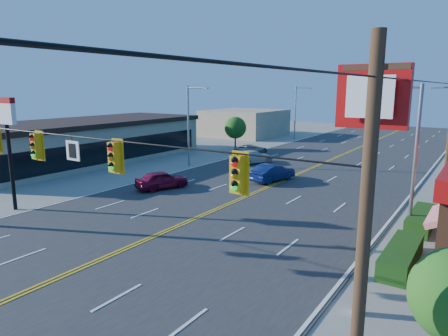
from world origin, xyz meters
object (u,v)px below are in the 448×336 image
Objects in this scene: car_blue at (272,173)px; car_white at (253,157)px; pizza_hut_sign at (7,130)px; kfc_pylon at (369,143)px; car_silver at (251,150)px; car_magenta at (162,180)px; signal_span at (53,162)px.

car_blue reaches higher than car_white.
pizza_hut_sign is at bearing 69.53° from car_blue.
kfc_pylon is 2.04× the size of car_silver.
car_blue is 13.97m from car_silver.
car_white is (-17.15, 22.56, -5.37)m from kfc_pylon.
car_silver is at bearing -61.39° from car_magenta.
signal_span is 5.22× the size of car_white.
kfc_pylon is at bearing 148.45° from car_white.
pizza_hut_sign reaches higher than car_white.
car_white is at bearing 127.25° from kfc_pylon.
kfc_pylon is 20.82m from car_blue.
pizza_hut_sign is 11.17m from car_magenta.
kfc_pylon is 1.24× the size of pizza_hut_sign.
car_silver is (-9.03, 31.50, -4.31)m from signal_span.
signal_span reaches higher than car_silver.
car_blue is 0.95× the size of car_white.
pizza_hut_sign is 23.51m from car_white.
car_magenta is 9.29m from car_blue.
kfc_pylon is 2.06× the size of car_magenta.
kfc_pylon is at bearing 173.17° from car_magenta.
car_magenta is at bearing 152.32° from kfc_pylon.
car_blue is (-11.70, 16.38, -5.31)m from kfc_pylon.
signal_span is at bearing 123.99° from car_white.
car_white is at bearing 77.87° from pizza_hut_sign.
signal_span is 20.81m from car_blue.
kfc_pylon reaches higher than car_magenta.
kfc_pylon is at bearing 19.78° from signal_span.
signal_span is 11.87m from kfc_pylon.
signal_span is 27.56m from car_white.
car_blue reaches higher than car_magenta.
car_silver is (-2.48, 18.23, -0.12)m from car_magenta.
car_magenta is at bearing 64.96° from pizza_hut_sign.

